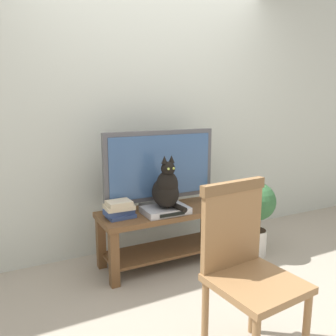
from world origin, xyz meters
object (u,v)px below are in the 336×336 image
tv_stand (165,227)px  cat (166,189)px  tv (160,168)px  potted_plant (256,211)px  media_box (165,210)px  wooden_chair (245,260)px  book_stack (119,209)px

tv_stand → cat: (-0.04, -0.10, 0.37)m
tv → potted_plant: bearing=-21.7°
media_box → wooden_chair: (-0.07, -1.12, 0.05)m
wooden_chair → tv: bearing=84.9°
tv_stand → media_box: size_ratio=3.08×
media_box → cat: size_ratio=0.85×
tv → cat: (-0.04, -0.19, -0.14)m
cat → wooden_chair: same height
tv → potted_plant: tv is taller
potted_plant → tv: bearing=158.3°
tv → cat: bearing=-101.5°
book_stack → cat: bearing=-12.3°
wooden_chair → media_box: bearing=86.2°
tv_stand → media_box: media_box is taller
tv_stand → potted_plant: size_ratio=1.67×
tv_stand → cat: cat is taller
tv → book_stack: (-0.42, -0.11, -0.29)m
cat → book_stack: 0.42m
wooden_chair → potted_plant: size_ratio=1.43×
tv → wooden_chair: size_ratio=1.03×
potted_plant → cat: bearing=171.3°
wooden_chair → potted_plant: bearing=46.2°
cat → potted_plant: 0.91m
media_box → wooden_chair: size_ratio=0.38×
tv → potted_plant: (0.82, -0.33, -0.42)m
media_box → wooden_chair: 1.12m
tv_stand → potted_plant: potted_plant is taller
potted_plant → tv_stand: bearing=164.4°
tv_stand → book_stack: book_stack is taller
wooden_chair → cat: bearing=86.1°
tv_stand → wooden_chair: 1.23m
tv_stand → tv: 0.52m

